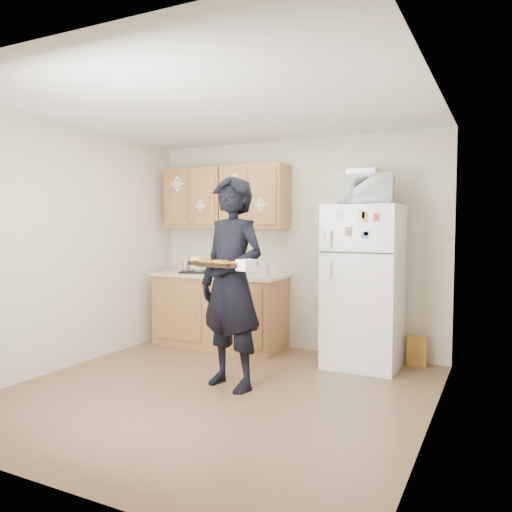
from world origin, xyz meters
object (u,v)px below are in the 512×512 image
(refrigerator, at_px, (364,286))
(baking_tray, at_px, (223,264))
(person, at_px, (232,283))
(microwave, at_px, (366,190))
(dish_rack, at_px, (196,267))

(refrigerator, bearing_deg, baking_tray, -118.28)
(person, bearing_deg, baking_tray, -60.48)
(person, height_order, microwave, microwave)
(refrigerator, xyz_separation_m, dish_rack, (-2.10, -0.01, 0.12))
(refrigerator, distance_m, person, 1.53)
(baking_tray, xyz_separation_m, dish_rack, (-1.28, 1.52, -0.19))
(person, bearing_deg, refrigerator, 68.77)
(refrigerator, relative_size, microwave, 3.08)
(dish_rack, bearing_deg, refrigerator, 0.22)
(baking_tray, xyz_separation_m, microwave, (0.84, 1.48, 0.69))
(microwave, xyz_separation_m, dish_rack, (-2.13, 0.04, -0.88))
(refrigerator, distance_m, dish_rack, 2.11)
(refrigerator, height_order, person, person)
(refrigerator, xyz_separation_m, microwave, (0.02, -0.05, 1.00))
(refrigerator, height_order, baking_tray, refrigerator)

